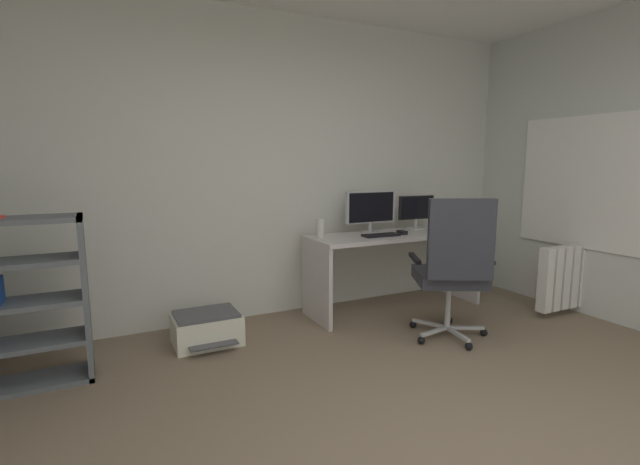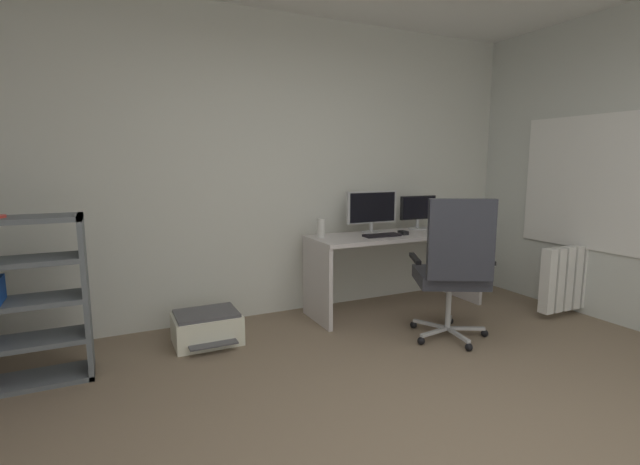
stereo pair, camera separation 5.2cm
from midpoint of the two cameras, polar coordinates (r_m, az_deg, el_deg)
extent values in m
cube|color=silver|center=(4.16, -6.29, 8.02)|extent=(5.23, 0.10, 2.69)
cube|color=white|center=(4.78, 31.03, 5.39)|extent=(0.01, 1.22, 1.12)
cube|color=white|center=(4.78, 30.98, 5.39)|extent=(0.02, 1.30, 1.20)
cube|color=silver|center=(4.33, 9.94, -0.35)|extent=(1.69, 0.57, 0.04)
cube|color=silver|center=(3.99, 0.00, -6.40)|extent=(0.04, 0.54, 0.70)
cube|color=silver|center=(4.92, 17.74, -3.92)|extent=(0.04, 0.54, 0.70)
cylinder|color=#B2B5B7|center=(4.35, 6.80, 0.08)|extent=(0.18, 0.18, 0.01)
cylinder|color=#B2B5B7|center=(4.34, 6.81, 0.77)|extent=(0.03, 0.03, 0.09)
cube|color=#B7BABC|center=(4.32, 6.86, 3.19)|extent=(0.52, 0.04, 0.30)
cube|color=black|center=(4.30, 7.01, 3.17)|extent=(0.48, 0.01, 0.28)
cylinder|color=#B2B5B7|center=(4.65, 12.44, 0.51)|extent=(0.18, 0.18, 0.01)
cylinder|color=#B2B5B7|center=(4.65, 12.46, 1.19)|extent=(0.03, 0.03, 0.10)
cube|color=black|center=(4.63, 12.53, 3.08)|extent=(0.40, 0.05, 0.23)
cube|color=black|center=(4.61, 12.68, 3.06)|extent=(0.37, 0.02, 0.21)
cube|color=black|center=(4.13, 8.14, -0.35)|extent=(0.34, 0.14, 0.02)
cube|color=black|center=(4.27, 10.76, -0.02)|extent=(0.06, 0.10, 0.03)
cylinder|color=silver|center=(4.02, 0.50, 0.58)|extent=(0.07, 0.07, 0.17)
cube|color=#B7BABC|center=(3.93, 18.26, -11.38)|extent=(0.28, 0.17, 0.02)
sphere|color=black|center=(3.99, 20.35, -11.80)|extent=(0.06, 0.06, 0.06)
cube|color=#B7BABC|center=(4.04, 16.26, -10.76)|extent=(0.24, 0.23, 0.02)
sphere|color=black|center=(4.19, 16.38, -10.61)|extent=(0.06, 0.06, 0.06)
cube|color=#B7BABC|center=(3.95, 14.05, -11.11)|extent=(0.16, 0.28, 0.02)
sphere|color=black|center=(4.02, 12.04, -11.28)|extent=(0.06, 0.06, 0.06)
cube|color=#B7BABC|center=(3.79, 14.61, -12.01)|extent=(0.30, 0.08, 0.02)
sphere|color=black|center=(3.70, 13.00, -13.14)|extent=(0.06, 0.06, 0.06)
cube|color=#B7BABC|center=(3.78, 17.33, -12.18)|extent=(0.08, 0.30, 0.02)
sphere|color=black|center=(3.68, 18.61, -13.51)|extent=(0.06, 0.06, 0.06)
cylinder|color=#B7BABC|center=(3.84, 16.22, -8.85)|extent=(0.04, 0.04, 0.37)
cube|color=#2E3039|center=(3.77, 16.38, -5.41)|extent=(0.68, 0.67, 0.10)
cube|color=#2E3039|center=(3.44, 17.73, -0.89)|extent=(0.46, 0.28, 0.60)
cube|color=black|center=(3.68, 12.25, -3.21)|extent=(0.19, 0.32, 0.03)
cube|color=black|center=(3.82, 20.54, -3.14)|extent=(0.19, 0.32, 0.03)
cube|color=slate|center=(3.36, -26.93, -7.06)|extent=(0.03, 0.31, 1.07)
cube|color=slate|center=(3.57, -33.48, -15.51)|extent=(0.89, 0.31, 0.03)
cube|color=slate|center=(3.48, -33.85, -11.57)|extent=(0.83, 0.31, 0.03)
cube|color=slate|center=(3.40, -34.23, -7.45)|extent=(0.83, 0.31, 0.03)
cube|color=slate|center=(3.34, -34.61, -3.16)|extent=(0.83, 0.31, 0.03)
cube|color=silver|center=(3.72, -13.63, -11.67)|extent=(0.50, 0.38, 0.23)
cube|color=#4C4C51|center=(3.68, -13.70, -9.85)|extent=(0.46, 0.35, 0.02)
cube|color=#4C4C51|center=(3.53, -12.82, -13.58)|extent=(0.35, 0.10, 0.01)
cube|color=white|center=(4.54, 27.01, -5.49)|extent=(0.09, 0.10, 0.58)
cube|color=white|center=(4.63, 27.90, -5.29)|extent=(0.09, 0.10, 0.58)
cube|color=white|center=(4.72, 28.76, -5.09)|extent=(0.09, 0.10, 0.58)
cube|color=white|center=(4.82, 29.58, -4.89)|extent=(0.09, 0.10, 0.58)
cube|color=white|center=(4.91, 30.37, -4.71)|extent=(0.09, 0.10, 0.58)
cube|color=white|center=(5.01, 31.14, -4.53)|extent=(0.09, 0.10, 0.58)
cube|color=white|center=(5.11, 31.87, -4.36)|extent=(0.09, 0.10, 0.58)
camera|label=1|loc=(0.03, -89.58, 0.06)|focal=25.45mm
camera|label=2|loc=(0.03, 90.42, -0.06)|focal=25.45mm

